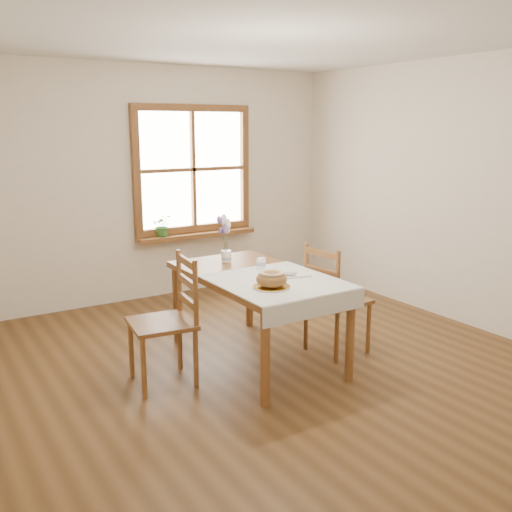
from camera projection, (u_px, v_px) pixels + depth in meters
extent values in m
plane|color=brown|center=(276.00, 371.00, 4.62)|extent=(5.00, 5.00, 0.00)
cube|color=white|center=(152.00, 184.00, 6.39)|extent=(4.50, 0.10, 2.60)
cube|color=white|center=(470.00, 194.00, 5.50)|extent=(0.10, 5.00, 2.60)
cube|color=silver|center=(279.00, 31.00, 4.04)|extent=(4.50, 5.00, 0.10)
cube|color=brown|center=(192.00, 108.00, 6.43)|extent=(1.46, 0.08, 0.08)
cube|color=brown|center=(195.00, 228.00, 6.74)|extent=(1.46, 0.08, 0.08)
cube|color=brown|center=(136.00, 172.00, 6.23)|extent=(0.08, 0.08, 1.30)
cube|color=brown|center=(244.00, 167.00, 6.94)|extent=(0.08, 0.08, 1.30)
cube|color=brown|center=(193.00, 169.00, 6.59)|extent=(0.04, 0.06, 1.30)
cube|color=brown|center=(193.00, 169.00, 6.59)|extent=(1.30, 0.06, 0.04)
cube|color=white|center=(192.00, 169.00, 6.61)|extent=(1.30, 0.01, 1.30)
cube|color=brown|center=(197.00, 235.00, 6.71)|extent=(1.46, 0.20, 0.05)
cube|color=brown|center=(256.00, 277.00, 4.71)|extent=(0.90, 1.60, 0.05)
cylinder|color=brown|center=(265.00, 359.00, 3.98)|extent=(0.07, 0.07, 0.70)
cylinder|color=brown|center=(350.00, 338.00, 4.38)|extent=(0.07, 0.07, 0.70)
cylinder|color=brown|center=(177.00, 305.00, 5.20)|extent=(0.07, 0.07, 0.70)
cylinder|color=brown|center=(249.00, 292.00, 5.60)|extent=(0.07, 0.07, 0.70)
cube|color=silver|center=(277.00, 281.00, 4.45)|extent=(0.91, 0.99, 0.01)
cylinder|color=white|center=(271.00, 287.00, 4.25)|extent=(0.30, 0.30, 0.01)
ellipsoid|color=#A56F3A|center=(272.00, 278.00, 4.24)|extent=(0.23, 0.23, 0.13)
cube|color=silver|center=(290.00, 274.00, 4.62)|extent=(0.32, 0.29, 0.01)
cylinder|color=white|center=(263.00, 263.00, 4.81)|extent=(0.06, 0.06, 0.10)
cylinder|color=white|center=(260.00, 263.00, 4.80)|extent=(0.07, 0.07, 0.10)
cylinder|color=white|center=(226.00, 257.00, 5.08)|extent=(0.09, 0.09, 0.10)
imported|color=#38772F|center=(163.00, 228.00, 6.45)|extent=(0.30, 0.31, 0.20)
cylinder|color=#AE7120|center=(224.00, 222.00, 6.87)|extent=(0.08, 0.08, 0.19)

